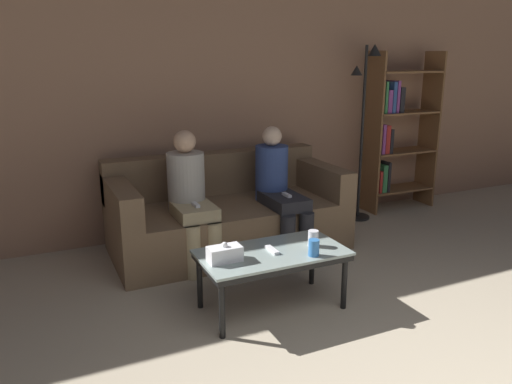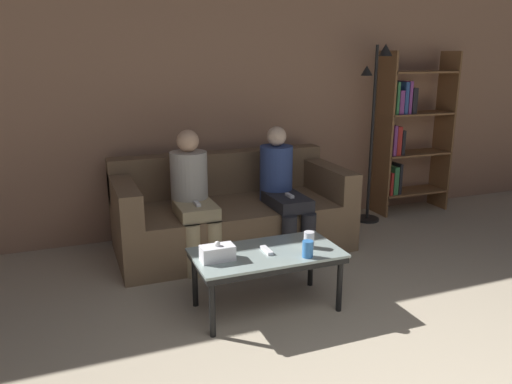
{
  "view_description": "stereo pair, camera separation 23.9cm",
  "coord_description": "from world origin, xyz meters",
  "px_view_note": "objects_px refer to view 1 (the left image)",
  "views": [
    {
      "loc": [
        -1.59,
        -0.72,
        1.72
      ],
      "look_at": [
        0.0,
        2.72,
        0.69
      ],
      "focal_mm": 35.0,
      "sensor_mm": 36.0,
      "label": 1
    },
    {
      "loc": [
        -1.37,
        -0.81,
        1.72
      ],
      "look_at": [
        0.0,
        2.72,
        0.69
      ],
      "focal_mm": 35.0,
      "sensor_mm": 36.0,
      "label": 2
    }
  ],
  "objects_px": {
    "couch": "(227,215)",
    "seated_person_mid_left": "(278,187)",
    "cup_near_right": "(314,248)",
    "standing_lamp": "(364,114)",
    "game_remote": "(272,250)",
    "cup_near_left": "(313,238)",
    "bookshelf": "(394,132)",
    "coffee_table": "(272,257)",
    "tissue_box": "(225,254)",
    "seated_person_left_end": "(190,195)"
  },
  "relations": [
    {
      "from": "tissue_box",
      "to": "seated_person_left_end",
      "type": "relative_size",
      "value": 0.19
    },
    {
      "from": "seated_person_left_end",
      "to": "seated_person_mid_left",
      "type": "distance_m",
      "value": 0.81
    },
    {
      "from": "cup_near_right",
      "to": "seated_person_mid_left",
      "type": "height_order",
      "value": "seated_person_mid_left"
    },
    {
      "from": "seated_person_left_end",
      "to": "cup_near_left",
      "type": "bearing_deg",
      "value": -61.87
    },
    {
      "from": "bookshelf",
      "to": "seated_person_mid_left",
      "type": "xyz_separation_m",
      "value": [
        -1.77,
        -0.58,
        -0.31
      ]
    },
    {
      "from": "cup_near_left",
      "to": "bookshelf",
      "type": "bearing_deg",
      "value": 38.46
    },
    {
      "from": "game_remote",
      "to": "bookshelf",
      "type": "xyz_separation_m",
      "value": [
        2.32,
        1.57,
        0.46
      ]
    },
    {
      "from": "coffee_table",
      "to": "seated_person_left_end",
      "type": "relative_size",
      "value": 0.9
    },
    {
      "from": "tissue_box",
      "to": "bookshelf",
      "type": "xyz_separation_m",
      "value": [
        2.68,
        1.59,
        0.42
      ]
    },
    {
      "from": "cup_near_right",
      "to": "seated_person_left_end",
      "type": "bearing_deg",
      "value": 111.46
    },
    {
      "from": "cup_near_right",
      "to": "game_remote",
      "type": "relative_size",
      "value": 0.76
    },
    {
      "from": "cup_near_right",
      "to": "standing_lamp",
      "type": "distance_m",
      "value": 2.34
    },
    {
      "from": "tissue_box",
      "to": "seated_person_mid_left",
      "type": "height_order",
      "value": "seated_person_mid_left"
    },
    {
      "from": "game_remote",
      "to": "tissue_box",
      "type": "bearing_deg",
      "value": -176.79
    },
    {
      "from": "cup_near_right",
      "to": "seated_person_mid_left",
      "type": "xyz_separation_m",
      "value": [
        0.34,
        1.17,
        0.1
      ]
    },
    {
      "from": "couch",
      "to": "tissue_box",
      "type": "relative_size",
      "value": 9.47
    },
    {
      "from": "coffee_table",
      "to": "seated_person_mid_left",
      "type": "bearing_deg",
      "value": 60.59
    },
    {
      "from": "cup_near_right",
      "to": "standing_lamp",
      "type": "bearing_deg",
      "value": 45.85
    },
    {
      "from": "seated_person_mid_left",
      "to": "bookshelf",
      "type": "bearing_deg",
      "value": 18.23
    },
    {
      "from": "cup_near_left",
      "to": "seated_person_mid_left",
      "type": "bearing_deg",
      "value": 76.24
    },
    {
      "from": "coffee_table",
      "to": "cup_near_left",
      "type": "xyz_separation_m",
      "value": [
        0.31,
        -0.03,
        0.1
      ]
    },
    {
      "from": "cup_near_right",
      "to": "seated_person_left_end",
      "type": "distance_m",
      "value": 1.3
    },
    {
      "from": "cup_near_left",
      "to": "cup_near_right",
      "type": "bearing_deg",
      "value": -119.9
    },
    {
      "from": "cup_near_left",
      "to": "seated_person_mid_left",
      "type": "height_order",
      "value": "seated_person_mid_left"
    },
    {
      "from": "cup_near_right",
      "to": "seated_person_left_end",
      "type": "relative_size",
      "value": 0.1
    },
    {
      "from": "bookshelf",
      "to": "standing_lamp",
      "type": "relative_size",
      "value": 0.96
    },
    {
      "from": "bookshelf",
      "to": "standing_lamp",
      "type": "distance_m",
      "value": 0.6
    },
    {
      "from": "couch",
      "to": "seated_person_mid_left",
      "type": "bearing_deg",
      "value": -31.01
    },
    {
      "from": "tissue_box",
      "to": "standing_lamp",
      "type": "distance_m",
      "value": 2.66
    },
    {
      "from": "couch",
      "to": "game_remote",
      "type": "bearing_deg",
      "value": -96.94
    },
    {
      "from": "cup_near_left",
      "to": "standing_lamp",
      "type": "xyz_separation_m",
      "value": [
        1.48,
        1.46,
        0.65
      ]
    },
    {
      "from": "game_remote",
      "to": "coffee_table",
      "type": "bearing_deg",
      "value": 180.0
    },
    {
      "from": "couch",
      "to": "seated_person_mid_left",
      "type": "xyz_separation_m",
      "value": [
        0.41,
        -0.24,
        0.28
      ]
    },
    {
      "from": "seated_person_mid_left",
      "to": "cup_near_right",
      "type": "bearing_deg",
      "value": -106.08
    },
    {
      "from": "standing_lamp",
      "to": "coffee_table",
      "type": "bearing_deg",
      "value": -141.35
    },
    {
      "from": "coffee_table",
      "to": "bookshelf",
      "type": "relative_size",
      "value": 0.57
    },
    {
      "from": "seated_person_left_end",
      "to": "tissue_box",
      "type": "bearing_deg",
      "value": -95.52
    },
    {
      "from": "game_remote",
      "to": "cup_near_right",
      "type": "bearing_deg",
      "value": -40.61
    },
    {
      "from": "tissue_box",
      "to": "seated_person_left_end",
      "type": "xyz_separation_m",
      "value": [
        0.1,
        1.04,
        0.12
      ]
    },
    {
      "from": "game_remote",
      "to": "standing_lamp",
      "type": "xyz_separation_m",
      "value": [
        1.78,
        1.43,
        0.69
      ]
    },
    {
      "from": "standing_lamp",
      "to": "seated_person_mid_left",
      "type": "xyz_separation_m",
      "value": [
        -1.23,
        -0.44,
        -0.54
      ]
    },
    {
      "from": "cup_near_right",
      "to": "seated_person_left_end",
      "type": "height_order",
      "value": "seated_person_left_end"
    },
    {
      "from": "couch",
      "to": "seated_person_mid_left",
      "type": "distance_m",
      "value": 0.55
    },
    {
      "from": "couch",
      "to": "seated_person_left_end",
      "type": "bearing_deg",
      "value": -152.61
    },
    {
      "from": "couch",
      "to": "tissue_box",
      "type": "height_order",
      "value": "couch"
    },
    {
      "from": "cup_near_left",
      "to": "game_remote",
      "type": "xyz_separation_m",
      "value": [
        -0.31,
        0.03,
        -0.05
      ]
    },
    {
      "from": "seated_person_mid_left",
      "to": "coffee_table",
      "type": "bearing_deg",
      "value": -119.41
    },
    {
      "from": "cup_near_left",
      "to": "game_remote",
      "type": "relative_size",
      "value": 0.76
    },
    {
      "from": "bookshelf",
      "to": "standing_lamp",
      "type": "xyz_separation_m",
      "value": [
        -0.54,
        -0.14,
        0.23
      ]
    },
    {
      "from": "coffee_table",
      "to": "seated_person_mid_left",
      "type": "xyz_separation_m",
      "value": [
        0.56,
        0.99,
        0.2
      ]
    }
  ]
}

